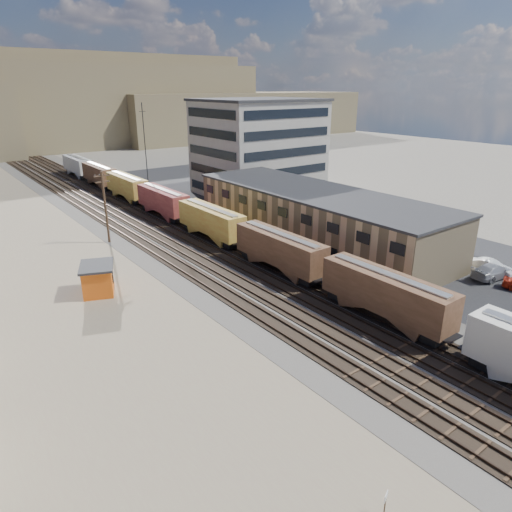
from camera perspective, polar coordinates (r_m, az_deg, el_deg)
ground at (r=40.34m, az=16.90°, el=-11.42°), size 300.00×300.00×0.00m
ballast_bed at (r=77.64m, az=-14.03°, el=4.42°), size 18.00×200.00×0.06m
dirt_yard at (r=63.19m, az=-26.95°, el=-0.96°), size 24.00×180.00×0.03m
asphalt_lot at (r=77.06m, az=5.85°, el=4.81°), size 26.00×120.00×0.04m
rail_tracks at (r=77.42m, az=-14.41°, el=4.41°), size 11.40×200.00×0.24m
freight_train at (r=71.66m, az=-8.87°, el=5.76°), size 3.00×119.74×4.46m
warehouse at (r=64.46m, az=7.42°, el=4.97°), size 12.40×40.40×7.25m
office_tower at (r=94.00m, az=0.30°, el=13.50°), size 22.60×18.60×18.45m
utility_pole_north at (r=66.17m, az=-18.33°, el=5.98°), size 2.20×0.32×10.00m
radio_mast at (r=87.16m, az=-13.61°, el=12.30°), size 1.20×0.16×18.00m
maintenance_shed at (r=51.04m, az=-19.15°, el=-2.68°), size 4.73×5.27×3.18m
sign_post at (r=27.11m, az=15.89°, el=-27.29°), size 0.52×0.25×1.43m
parked_car_white at (r=60.15m, az=27.26°, el=-1.23°), size 2.25×5.00×1.59m
parked_car_silver at (r=58.75m, az=27.52°, el=-1.71°), size 6.07×3.02×1.69m
parked_car_blue at (r=86.58m, az=-1.44°, el=7.24°), size 5.20×6.82×1.72m
parked_car_far at (r=92.07m, az=4.65°, el=7.95°), size 1.95×4.82×1.64m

